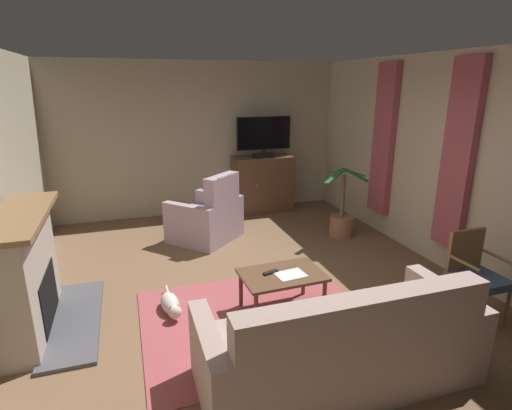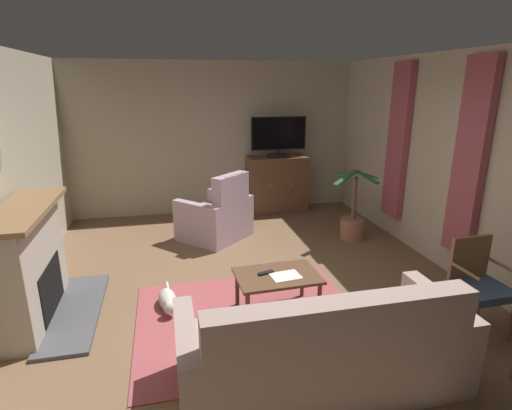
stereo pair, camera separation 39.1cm
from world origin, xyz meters
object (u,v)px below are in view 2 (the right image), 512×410
at_px(sofa_floral, 324,352).
at_px(tv_remote, 266,273).
at_px(tv_cabinet, 277,186).
at_px(potted_plant_tall_palm_by_window, 352,224).
at_px(fireplace, 32,267).
at_px(coffee_table, 277,279).
at_px(television, 279,136).
at_px(cat, 168,300).
at_px(armchair_angled_to_table, 217,217).
at_px(side_chair_nearest_door, 478,282).
at_px(folded_newspaper, 286,276).

bearing_deg(sofa_floral, tv_remote, 98.24).
xyz_separation_m(tv_cabinet, potted_plant_tall_palm_by_window, (0.75, -1.65, -0.26)).
bearing_deg(fireplace, tv_remote, -10.46).
distance_m(fireplace, coffee_table, 2.48).
bearing_deg(television, cat, -124.53).
bearing_deg(tv_remote, coffee_table, 143.71).
height_order(television, coffee_table, television).
height_order(armchair_angled_to_table, cat, armchair_angled_to_table).
xyz_separation_m(sofa_floral, armchair_angled_to_table, (-0.38, 3.44, 0.02)).
bearing_deg(television, side_chair_nearest_door, -78.33).
bearing_deg(folded_newspaper, coffee_table, 135.21).
bearing_deg(sofa_floral, cat, 128.62).
height_order(television, tv_remote, television).
height_order(tv_cabinet, cat, tv_cabinet).
bearing_deg(potted_plant_tall_palm_by_window, fireplace, -162.45).
relative_size(fireplace, cat, 2.23).
bearing_deg(potted_plant_tall_palm_by_window, tv_remote, -136.40).
relative_size(television, armchair_angled_to_table, 0.79).
bearing_deg(cat, side_chair_nearest_door, -19.59).
height_order(tv_remote, sofa_floral, sofa_floral).
bearing_deg(cat, television, 55.47).
bearing_deg(coffee_table, folded_newspaper, -38.18).
relative_size(fireplace, coffee_table, 1.80).
distance_m(coffee_table, cat, 1.21).
bearing_deg(tv_remote, side_chair_nearest_door, 142.88).
height_order(tv_remote, cat, tv_remote).
distance_m(folded_newspaper, sofa_floral, 1.09).
xyz_separation_m(fireplace, tv_remote, (2.32, -0.43, -0.11)).
xyz_separation_m(sofa_floral, cat, (-1.18, 1.48, -0.22)).
height_order(folded_newspaper, armchair_angled_to_table, armchair_angled_to_table).
bearing_deg(cat, tv_cabinet, 55.93).
relative_size(television, sofa_floral, 0.45).
distance_m(coffee_table, potted_plant_tall_palm_by_window, 2.48).
bearing_deg(tv_cabinet, television, -90.00).
relative_size(sofa_floral, potted_plant_tall_palm_by_window, 2.03).
height_order(fireplace, television, television).
height_order(tv_cabinet, side_chair_nearest_door, tv_cabinet).
xyz_separation_m(fireplace, tv_cabinet, (3.40, 2.96, -0.07)).
bearing_deg(sofa_floral, television, 78.67).
relative_size(fireplace, potted_plant_tall_palm_by_window, 1.42).
distance_m(sofa_floral, armchair_angled_to_table, 3.46).
distance_m(sofa_floral, cat, 1.91).
xyz_separation_m(tv_remote, armchair_angled_to_table, (-0.21, 2.26, -0.12)).
relative_size(tv_cabinet, coffee_table, 1.27).
height_order(television, cat, television).
height_order(sofa_floral, side_chair_nearest_door, sofa_floral).
distance_m(coffee_table, folded_newspaper, 0.11).
relative_size(television, folded_newspaper, 3.35).
bearing_deg(tv_cabinet, tv_remote, -107.60).
relative_size(fireplace, folded_newspaper, 5.24).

